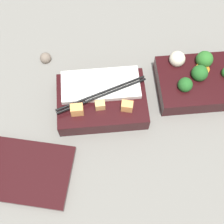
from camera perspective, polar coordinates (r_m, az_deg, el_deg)
ground_plane at (r=0.76m, az=6.24°, el=2.49°), size 3.00×3.00×0.00m
bento_tray_vegetable at (r=0.78m, az=15.72°, el=5.60°), size 0.20×0.14×0.07m
bento_tray_rice at (r=0.72m, az=-1.91°, el=2.25°), size 0.21×0.14×0.07m
bento_lid at (r=0.71m, az=-15.68°, el=-10.45°), size 0.23×0.18×0.01m
pebble_0 at (r=0.83m, az=-12.05°, el=9.62°), size 0.03×0.03×0.03m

